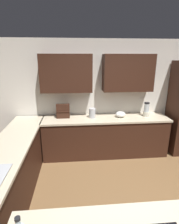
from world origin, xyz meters
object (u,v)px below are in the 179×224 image
object	(u,v)px
mixing_bowl	(121,114)
spice_rack	(63,111)
blender	(146,110)
kettle	(92,113)

from	to	relation	value
mixing_bowl	spice_rack	xyz separation A→B (m)	(1.30, -0.04, 0.10)
mixing_bowl	spice_rack	distance (m)	1.30
blender	spice_rack	bearing A→B (deg)	-1.30
blender	kettle	xyz separation A→B (m)	(1.25, 0.00, -0.03)
mixing_bowl	spice_rack	world-z (taller)	spice_rack
mixing_bowl	kettle	xyz separation A→B (m)	(0.65, 0.00, 0.05)
blender	spice_rack	distance (m)	1.90
blender	mixing_bowl	distance (m)	0.60
spice_rack	kettle	bearing A→B (deg)	176.21
mixing_bowl	spice_rack	size ratio (longest dim) A/B	0.72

